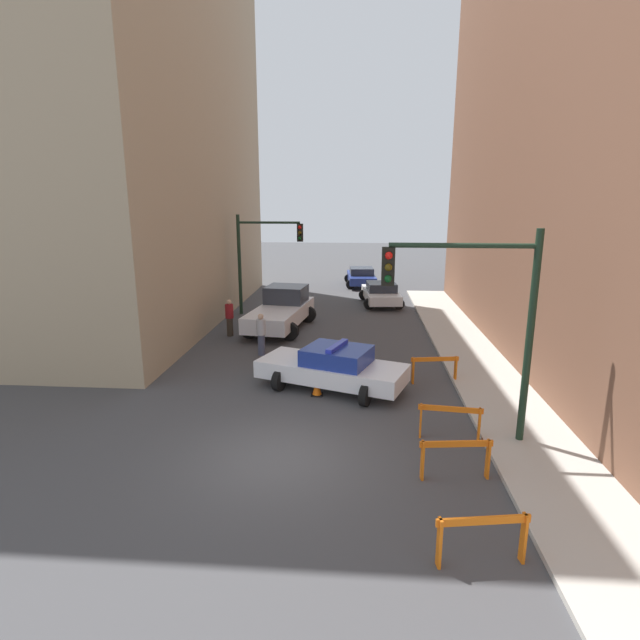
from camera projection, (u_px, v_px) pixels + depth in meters
ground_plane at (279, 457)px, 11.82m from camera, size 120.00×120.00×0.00m
sidewalk_right at (548, 466)px, 11.34m from camera, size 2.40×44.00×0.12m
building_corner_left at (69, 78)px, 23.56m from camera, size 14.00×20.00×23.08m
traffic_light_near at (482, 305)px, 11.76m from camera, size 3.64×0.35×5.20m
traffic_light_far at (260, 250)px, 25.76m from camera, size 3.44×0.35×5.20m
police_car at (333, 367)px, 15.94m from camera, size 5.05×3.36×1.52m
white_truck at (282, 310)px, 23.43m from camera, size 3.11×5.62×1.90m
parked_car_near at (381, 293)px, 28.83m from camera, size 2.55×4.46×1.31m
parked_car_mid at (361, 276)px, 35.09m from camera, size 2.48×4.42×1.31m
pedestrian_crossing at (261, 334)px, 19.41m from camera, size 0.39×0.39×1.66m
pedestrian_corner at (230, 317)px, 22.14m from camera, size 0.51×0.51×1.66m
barrier_front at (482, 532)px, 8.23m from camera, size 1.59×0.40×0.90m
barrier_mid at (456, 453)px, 10.79m from camera, size 1.59×0.33×0.90m
barrier_back at (450, 417)px, 12.57m from camera, size 1.60×0.32×0.90m
barrier_corner at (435, 365)px, 16.47m from camera, size 1.59×0.39×0.90m
traffic_cone at (317, 386)px, 15.50m from camera, size 0.36×0.36×0.66m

